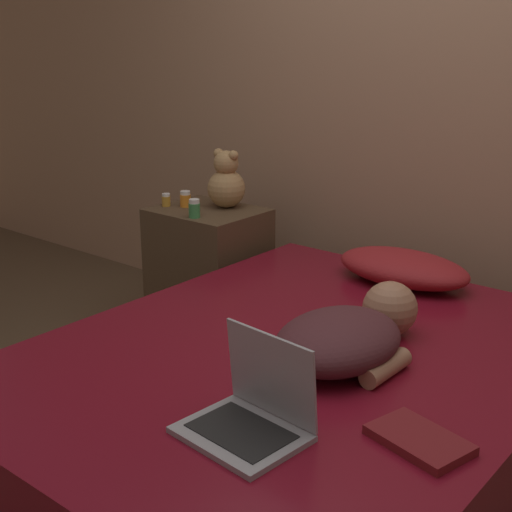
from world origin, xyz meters
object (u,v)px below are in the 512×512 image
object	(u,v)px
person_lying	(350,334)
bottle_orange	(185,199)
laptop	(252,411)
bottle_amber	(166,200)
teddy_bear	(226,182)
pillow	(403,268)
bottle_green	(194,209)
book	(419,440)

from	to	relation	value
person_lying	bottle_orange	world-z (taller)	bottle_orange
laptop	bottle_amber	bearing A→B (deg)	147.96
person_lying	teddy_bear	distance (m)	1.42
pillow	person_lying	xyz separation A→B (m)	(0.21, -0.73, 0.02)
laptop	pillow	bearing A→B (deg)	106.29
laptop	bottle_green	bearing A→B (deg)	144.37
pillow	bottle_green	xyz separation A→B (m)	(-0.95, -0.21, 0.14)
bottle_amber	book	world-z (taller)	bottle_amber
bottle_orange	bottle_green	size ratio (longest dim) A/B	0.90
book	bottle_amber	bearing A→B (deg)	153.72
teddy_bear	bottle_amber	bearing A→B (deg)	-144.92
laptop	bottle_amber	distance (m)	1.83
person_lying	teddy_bear	bearing A→B (deg)	148.21
bottle_orange	bottle_amber	world-z (taller)	bottle_orange
teddy_bear	bottle_green	world-z (taller)	teddy_bear
pillow	person_lying	distance (m)	0.76
bottle_green	teddy_bear	bearing A→B (deg)	95.03
laptop	bottle_orange	distance (m)	1.80
person_lying	laptop	size ratio (longest dim) A/B	1.95
teddy_bear	bottle_orange	distance (m)	0.22
bottle_amber	teddy_bear	bearing A→B (deg)	35.08
pillow	bottle_orange	size ratio (longest dim) A/B	7.15
teddy_bear	bottle_amber	size ratio (longest dim) A/B	4.48
person_lying	teddy_bear	size ratio (longest dim) A/B	2.23
person_lying	bottle_green	distance (m)	1.28
book	teddy_bear	bearing A→B (deg)	145.91
laptop	book	size ratio (longest dim) A/B	1.19
pillow	laptop	xyz separation A→B (m)	(0.24, -1.24, -0.01)
bottle_green	bottle_amber	distance (m)	0.27
pillow	laptop	distance (m)	1.26
pillow	bottle_green	world-z (taller)	bottle_green
pillow	teddy_bear	size ratio (longest dim) A/B	1.98
person_lying	laptop	xyz separation A→B (m)	(0.04, -0.51, -0.03)
laptop	book	bearing A→B (deg)	35.94
bottle_green	laptop	bearing A→B (deg)	-40.80
bottle_orange	bottle_amber	size ratio (longest dim) A/B	1.24
bottle_orange	laptop	bearing A→B (deg)	-40.05
teddy_bear	book	world-z (taller)	teddy_bear
bottle_amber	laptop	bearing A→B (deg)	-37.20
pillow	person_lying	size ratio (longest dim) A/B	0.88
teddy_bear	bottle_orange	bearing A→B (deg)	-143.33
person_lying	bottle_amber	bearing A→B (deg)	158.40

